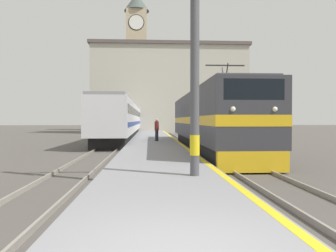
{
  "coord_description": "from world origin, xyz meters",
  "views": [
    {
      "loc": [
        -0.4,
        -3.9,
        2.07
      ],
      "look_at": [
        1.23,
        24.1,
        1.56
      ],
      "focal_mm": 35.0,
      "sensor_mm": 36.0,
      "label": 1
    }
  ],
  "objects": [
    {
      "name": "catenary_mast",
      "position": [
        1.04,
        5.68,
        4.8
      ],
      "size": [
        2.87,
        0.29,
        8.77
      ],
      "color": "#4C4C51",
      "rests_on": "platform"
    },
    {
      "name": "passenger_train",
      "position": [
        -3.24,
        44.09,
        2.1
      ],
      "size": [
        2.92,
        54.09,
        3.9
      ],
      "color": "black",
      "rests_on": "ground"
    },
    {
      "name": "rail_track_far",
      "position": [
        -3.24,
        25.0,
        0.03
      ],
      "size": [
        2.83,
        140.0,
        0.16
      ],
      "color": "#514C47",
      "rests_on": "ground"
    },
    {
      "name": "station_building",
      "position": [
        2.89,
        49.22,
        7.09
      ],
      "size": [
        24.93,
        7.59,
        14.13
      ],
      "color": "#B7B2A3",
      "rests_on": "ground"
    },
    {
      "name": "clock_tower",
      "position": [
        -2.79,
        60.85,
        14.3
      ],
      "size": [
        4.91,
        4.91,
        26.95
      ],
      "color": "tan",
      "rests_on": "ground"
    },
    {
      "name": "locomotive_train",
      "position": [
        3.52,
        17.51,
        2.02
      ],
      "size": [
        2.92,
        18.99,
        4.92
      ],
      "color": "black",
      "rests_on": "ground"
    },
    {
      "name": "person_on_platform",
      "position": [
        0.21,
        21.81,
        1.36
      ],
      "size": [
        0.34,
        0.34,
        1.76
      ],
      "color": "#23232D",
      "rests_on": "platform"
    },
    {
      "name": "rail_track_near",
      "position": [
        3.52,
        25.0,
        0.03
      ],
      "size": [
        2.84,
        140.0,
        0.16
      ],
      "color": "#514C47",
      "rests_on": "ground"
    },
    {
      "name": "ground_plane",
      "position": [
        0.0,
        30.0,
        0.0
      ],
      "size": [
        200.0,
        200.0,
        0.0
      ],
      "primitive_type": "plane",
      "color": "#514C47"
    },
    {
      "name": "platform",
      "position": [
        0.0,
        25.0,
        0.21
      ],
      "size": [
        3.87,
        140.0,
        0.43
      ],
      "color": "gray",
      "rests_on": "ground"
    }
  ]
}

